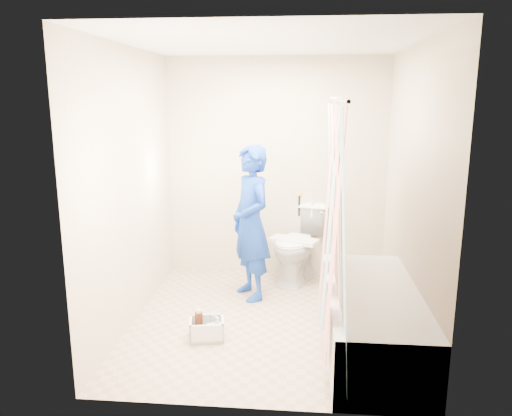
# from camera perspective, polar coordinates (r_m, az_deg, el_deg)

# --- Properties ---
(floor) EXTENTS (2.60, 2.60, 0.00)m
(floor) POSITION_cam_1_polar(r_m,az_deg,el_deg) (4.61, 1.38, -12.77)
(floor) COLOR tan
(floor) RESTS_ON ground
(ceiling) EXTENTS (2.40, 2.60, 0.02)m
(ceiling) POSITION_cam_1_polar(r_m,az_deg,el_deg) (4.18, 1.56, 18.44)
(ceiling) COLOR white
(ceiling) RESTS_ON wall_back
(wall_back) EXTENTS (2.40, 0.02, 2.40)m
(wall_back) POSITION_cam_1_polar(r_m,az_deg,el_deg) (5.51, 2.37, 4.54)
(wall_back) COLOR #B7AA8C
(wall_back) RESTS_ON ground
(wall_front) EXTENTS (2.40, 0.02, 2.40)m
(wall_front) POSITION_cam_1_polar(r_m,az_deg,el_deg) (2.97, -0.21, -2.53)
(wall_front) COLOR #B7AA8C
(wall_front) RESTS_ON ground
(wall_left) EXTENTS (0.02, 2.60, 2.40)m
(wall_left) POSITION_cam_1_polar(r_m,az_deg,el_deg) (4.47, -14.07, 2.26)
(wall_left) COLOR #B7AA8C
(wall_left) RESTS_ON ground
(wall_right) EXTENTS (0.02, 2.60, 2.40)m
(wall_right) POSITION_cam_1_polar(r_m,az_deg,el_deg) (4.33, 17.54, 1.70)
(wall_right) COLOR #B7AA8C
(wall_right) RESTS_ON ground
(bathtub) EXTENTS (0.70, 1.75, 0.50)m
(bathtub) POSITION_cam_1_polar(r_m,az_deg,el_deg) (4.14, 13.06, -12.08)
(bathtub) COLOR silver
(bathtub) RESTS_ON ground
(curtain_rod) EXTENTS (0.02, 1.90, 0.02)m
(curtain_rod) POSITION_cam_1_polar(r_m,az_deg,el_deg) (3.74, 9.24, 12.07)
(curtain_rod) COLOR silver
(curtain_rod) RESTS_ON wall_back
(shower_curtain) EXTENTS (0.06, 1.75, 1.80)m
(shower_curtain) POSITION_cam_1_polar(r_m,az_deg,el_deg) (3.86, 8.76, -1.88)
(shower_curtain) COLOR white
(shower_curtain) RESTS_ON curtain_rod
(toilet) EXTENTS (0.72, 0.91, 0.82)m
(toilet) POSITION_cam_1_polar(r_m,az_deg,el_deg) (5.46, 4.87, -4.08)
(toilet) COLOR white
(toilet) RESTS_ON ground
(tank_lid) EXTENTS (0.55, 0.39, 0.04)m
(tank_lid) POSITION_cam_1_polar(r_m,az_deg,el_deg) (5.33, 4.36, -3.71)
(tank_lid) COLOR white
(tank_lid) RESTS_ON toilet
(tank_internals) EXTENTS (0.19, 0.10, 0.27)m
(tank_internals) POSITION_cam_1_polar(r_m,az_deg,el_deg) (5.58, 5.35, 0.48)
(tank_internals) COLOR black
(tank_internals) RESTS_ON toilet
(plumber) EXTENTS (0.60, 0.67, 1.53)m
(plumber) POSITION_cam_1_polar(r_m,az_deg,el_deg) (4.89, -0.59, -1.73)
(plumber) COLOR #103FA5
(plumber) RESTS_ON ground
(cleaning_caddy) EXTENTS (0.32, 0.27, 0.22)m
(cleaning_caddy) POSITION_cam_1_polar(r_m,az_deg,el_deg) (4.29, -5.52, -13.67)
(cleaning_caddy) COLOR silver
(cleaning_caddy) RESTS_ON ground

